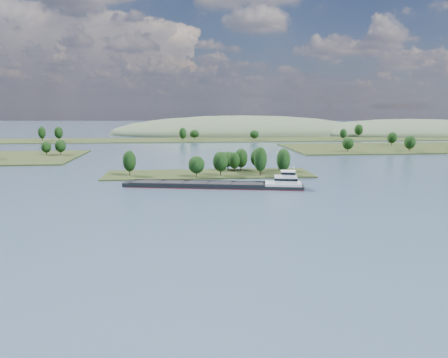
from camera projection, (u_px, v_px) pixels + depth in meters
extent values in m
plane|color=#314755|center=(219.00, 201.00, 153.71)|extent=(1800.00, 1800.00, 0.00)
cube|color=#253115|center=(209.00, 174.00, 212.61)|extent=(100.00, 30.00, 1.20)
cylinder|color=black|center=(260.00, 171.00, 203.39)|extent=(0.50, 0.50, 4.51)
ellipsoid|color=black|center=(260.00, 159.00, 202.45)|extent=(6.32, 6.32, 11.61)
cylinder|color=black|center=(228.00, 167.00, 224.67)|extent=(0.50, 0.50, 3.08)
ellipsoid|color=black|center=(228.00, 159.00, 224.03)|extent=(8.50, 8.50, 7.91)
cylinder|color=black|center=(221.00, 171.00, 205.53)|extent=(0.50, 0.50, 3.73)
ellipsoid|color=black|center=(221.00, 161.00, 204.75)|extent=(7.23, 7.23, 9.60)
cylinder|color=black|center=(234.00, 169.00, 216.35)|extent=(0.50, 0.50, 3.27)
ellipsoid|color=black|center=(234.00, 160.00, 215.66)|extent=(5.58, 5.58, 8.40)
cylinder|color=black|center=(197.00, 173.00, 201.62)|extent=(0.50, 0.50, 3.19)
ellipsoid|color=black|center=(196.00, 165.00, 200.95)|extent=(7.55, 7.55, 8.20)
cylinder|color=black|center=(130.00, 171.00, 205.16)|extent=(0.50, 0.50, 3.89)
ellipsoid|color=black|center=(129.00, 161.00, 204.35)|extent=(6.24, 6.24, 9.99)
cylinder|color=black|center=(241.00, 167.00, 218.84)|extent=(0.50, 0.50, 3.76)
ellipsoid|color=black|center=(241.00, 158.00, 218.05)|extent=(6.63, 6.63, 9.66)
cylinder|color=black|center=(283.00, 167.00, 220.60)|extent=(0.50, 0.50, 3.44)
ellipsoid|color=black|center=(283.00, 159.00, 219.88)|extent=(6.05, 6.05, 8.85)
cylinder|color=black|center=(283.00, 171.00, 205.74)|extent=(0.50, 0.50, 4.18)
ellipsoid|color=black|center=(283.00, 160.00, 204.86)|extent=(6.57, 6.57, 10.75)
cylinder|color=black|center=(259.00, 167.00, 219.95)|extent=(0.50, 0.50, 3.77)
ellipsoid|color=black|center=(259.00, 158.00, 219.16)|extent=(8.31, 8.31, 9.71)
cylinder|color=black|center=(61.00, 152.00, 291.65)|extent=(0.50, 0.50, 3.33)
ellipsoid|color=black|center=(60.00, 146.00, 290.96)|extent=(7.20, 7.20, 8.56)
cylinder|color=black|center=(47.00, 153.00, 290.34)|extent=(0.50, 0.50, 2.96)
ellipsoid|color=black|center=(46.00, 147.00, 289.72)|extent=(6.36, 6.36, 7.61)
cylinder|color=black|center=(348.00, 149.00, 310.38)|extent=(0.50, 0.50, 3.38)
ellipsoid|color=black|center=(348.00, 143.00, 309.68)|extent=(8.04, 8.04, 8.68)
cylinder|color=black|center=(409.00, 149.00, 310.93)|extent=(0.50, 0.50, 3.83)
ellipsoid|color=black|center=(410.00, 142.00, 310.13)|extent=(7.86, 7.86, 9.85)
cylinder|color=black|center=(408.00, 147.00, 325.46)|extent=(0.50, 0.50, 3.44)
ellipsoid|color=black|center=(409.00, 142.00, 324.74)|extent=(5.35, 5.35, 8.85)
cylinder|color=black|center=(392.00, 143.00, 359.75)|extent=(0.50, 0.50, 3.67)
ellipsoid|color=black|center=(392.00, 138.00, 358.98)|extent=(7.65, 7.65, 9.45)
cube|color=#253115|center=(195.00, 140.00, 428.60)|extent=(900.00, 60.00, 1.20)
cylinder|color=black|center=(42.00, 139.00, 410.86)|extent=(0.50, 0.50, 4.44)
ellipsoid|color=black|center=(42.00, 133.00, 409.93)|extent=(6.82, 6.82, 11.43)
cylinder|color=black|center=(343.00, 138.00, 421.49)|extent=(0.50, 0.50, 3.62)
ellipsoid|color=black|center=(343.00, 133.00, 420.73)|extent=(6.70, 6.70, 9.30)
cylinder|color=black|center=(194.00, 138.00, 431.91)|extent=(0.50, 0.50, 3.07)
ellipsoid|color=black|center=(194.00, 134.00, 431.27)|extent=(9.22, 9.22, 7.89)
cylinder|color=black|center=(358.00, 135.00, 459.94)|extent=(0.50, 0.50, 4.49)
ellipsoid|color=black|center=(359.00, 130.00, 459.00)|extent=(8.81, 8.81, 11.55)
cylinder|color=black|center=(59.00, 139.00, 411.26)|extent=(0.50, 0.50, 4.40)
ellipsoid|color=black|center=(59.00, 133.00, 410.34)|extent=(7.96, 7.96, 11.33)
cylinder|color=black|center=(254.00, 138.00, 421.76)|extent=(0.50, 0.50, 3.12)
ellipsoid|color=black|center=(254.00, 134.00, 421.10)|extent=(8.83, 8.83, 8.02)
cylinder|color=black|center=(183.00, 139.00, 410.77)|extent=(0.50, 0.50, 4.07)
ellipsoid|color=black|center=(183.00, 133.00, 409.91)|extent=(6.83, 6.83, 10.46)
ellipsoid|color=#43553B|center=(410.00, 134.00, 522.03)|extent=(260.00, 140.00, 36.00)
ellipsoid|color=#43553B|center=(242.00, 134.00, 532.48)|extent=(320.00, 160.00, 44.00)
cube|color=black|center=(215.00, 186.00, 178.76)|extent=(72.30, 22.98, 1.98)
cube|color=maroon|center=(215.00, 187.00, 178.83)|extent=(72.51, 23.19, 0.22)
cube|color=black|center=(199.00, 181.00, 183.60)|extent=(54.73, 11.33, 0.72)
cube|color=black|center=(196.00, 185.00, 174.95)|extent=(54.73, 11.33, 0.72)
cube|color=black|center=(197.00, 183.00, 179.29)|extent=(54.49, 18.56, 0.27)
cube|color=black|center=(150.00, 182.00, 181.23)|extent=(9.39, 8.82, 0.31)
cube|color=black|center=(174.00, 182.00, 180.24)|extent=(9.39, 8.82, 0.31)
cube|color=black|center=(197.00, 183.00, 179.25)|extent=(9.39, 8.82, 0.31)
cube|color=black|center=(221.00, 183.00, 178.26)|extent=(9.39, 8.82, 0.31)
cube|color=black|center=(245.00, 183.00, 177.27)|extent=(9.39, 8.82, 0.31)
cube|color=black|center=(128.00, 184.00, 182.35)|extent=(4.24, 8.47, 1.80)
cylinder|color=black|center=(130.00, 181.00, 182.05)|extent=(0.25, 0.25, 1.98)
cube|color=white|center=(283.00, 184.00, 175.72)|extent=(15.81, 11.30, 1.08)
cube|color=white|center=(286.00, 179.00, 175.33)|extent=(10.23, 8.82, 2.70)
cube|color=black|center=(286.00, 179.00, 175.27)|extent=(10.44, 9.04, 0.81)
cube|color=white|center=(288.00, 174.00, 174.86)|extent=(6.35, 6.35, 1.98)
cube|color=black|center=(288.00, 173.00, 174.80)|extent=(6.56, 6.56, 0.72)
cube|color=white|center=(288.00, 171.00, 174.68)|extent=(6.78, 6.78, 0.18)
cylinder|color=white|center=(294.00, 168.00, 174.27)|extent=(0.21, 0.21, 2.34)
cylinder|color=black|center=(279.00, 170.00, 177.66)|extent=(0.53, 0.53, 1.08)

